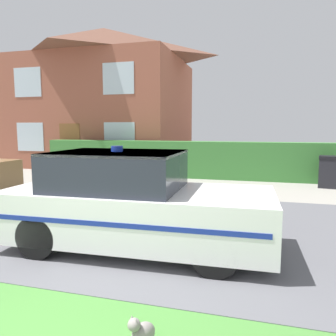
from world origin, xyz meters
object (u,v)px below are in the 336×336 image
police_car (133,203)px  wheelie_bin (328,172)px  house_left (105,96)px  cat (142,332)px

police_car → wheelie_bin: 7.79m
police_car → wheelie_bin: bearing=56.8°
police_car → house_left: size_ratio=0.50×
cat → wheelie_bin: (3.12, 8.86, 0.40)m
police_car → cat: bearing=-68.6°
cat → house_left: bearing=-116.9°
cat → police_car: bearing=-121.0°
police_car → cat: 2.48m
cat → house_left: house_left is taller
police_car → house_left: 13.22m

